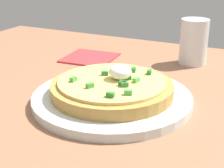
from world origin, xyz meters
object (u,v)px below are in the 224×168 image
at_px(pizza, 112,87).
at_px(napkin, 90,58).
at_px(plate, 112,98).
at_px(cup_near, 193,44).

distance_m(pizza, napkin, 0.28).
height_order(plate, pizza, pizza).
xyz_separation_m(cup_near, napkin, (-0.24, -0.07, -0.05)).
xyz_separation_m(pizza, cup_near, (0.08, 0.29, 0.02)).
bearing_deg(pizza, plate, -135.13).
xyz_separation_m(plate, pizza, (0.00, 0.00, 0.02)).
bearing_deg(plate, napkin, 127.79).
xyz_separation_m(plate, cup_near, (0.08, 0.29, 0.04)).
height_order(cup_near, napkin, cup_near).
xyz_separation_m(plate, napkin, (-0.17, 0.22, -0.01)).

